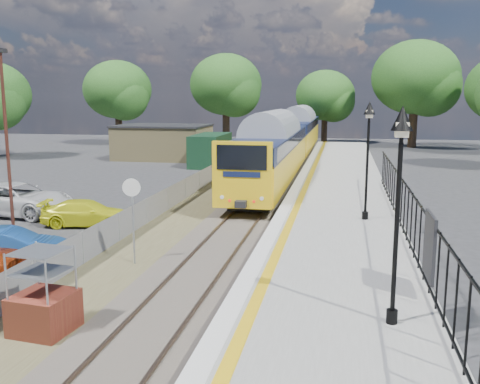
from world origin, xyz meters
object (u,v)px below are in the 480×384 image
(car_blue, at_px, (9,247))
(car_white, at_px, (17,199))
(victorian_lamp_north, at_px, (369,133))
(carpark_lamp, at_px, (7,140))
(victorian_lamp_south, at_px, (400,165))
(car_yellow, at_px, (87,213))
(brick_plinth, at_px, (43,294))
(speed_sign, at_px, (132,206))
(train, at_px, (289,138))

(car_blue, distance_m, car_white, 8.24)
(victorian_lamp_north, xyz_separation_m, carpark_lamp, (-12.64, -4.17, -0.14))
(victorian_lamp_south, distance_m, car_yellow, 16.42)
(victorian_lamp_north, distance_m, brick_plinth, 13.24)
(speed_sign, bearing_deg, train, 72.40)
(speed_sign, bearing_deg, car_white, 131.12)
(victorian_lamp_south, relative_size, carpark_lamp, 0.63)
(victorian_lamp_south, xyz_separation_m, brick_plinth, (-8.10, -0.11, -3.28))
(carpark_lamp, bearing_deg, brick_plinth, -51.39)
(car_blue, bearing_deg, train, -30.10)
(car_white, bearing_deg, train, -24.82)
(victorian_lamp_south, distance_m, car_blue, 13.61)
(brick_plinth, bearing_deg, car_yellow, 111.64)
(victorian_lamp_north, distance_m, car_blue, 13.68)
(victorian_lamp_south, bearing_deg, speed_sign, 146.39)
(train, bearing_deg, brick_plinth, -94.59)
(victorian_lamp_north, bearing_deg, victorian_lamp_south, -88.85)
(brick_plinth, height_order, car_white, brick_plinth)
(speed_sign, xyz_separation_m, car_white, (-8.56, 6.36, -1.29))
(brick_plinth, bearing_deg, victorian_lamp_south, 0.74)
(train, bearing_deg, victorian_lamp_south, -80.32)
(carpark_lamp, relative_size, car_white, 1.30)
(victorian_lamp_north, relative_size, car_yellow, 1.16)
(victorian_lamp_north, bearing_deg, car_white, 174.16)
(speed_sign, height_order, car_yellow, speed_sign)
(victorian_lamp_north, distance_m, train, 22.96)
(carpark_lamp, height_order, car_yellow, carpark_lamp)
(victorian_lamp_north, xyz_separation_m, car_white, (-16.36, 1.67, -3.52))
(victorian_lamp_south, height_order, car_blue, victorian_lamp_south)
(train, xyz_separation_m, carpark_lamp, (-7.34, -26.41, 1.81))
(car_blue, relative_size, car_white, 0.67)
(train, height_order, speed_sign, train)
(speed_sign, relative_size, car_white, 0.53)
(car_yellow, bearing_deg, car_blue, 169.46)
(victorian_lamp_south, distance_m, brick_plinth, 8.74)
(train, height_order, brick_plinth, train)
(brick_plinth, bearing_deg, train, 85.41)
(carpark_lamp, distance_m, car_yellow, 5.76)
(carpark_lamp, relative_size, car_yellow, 1.85)
(train, height_order, car_blue, train)
(speed_sign, height_order, car_blue, speed_sign)
(victorian_lamp_south, bearing_deg, carpark_lamp, 155.57)
(victorian_lamp_north, bearing_deg, brick_plinth, -128.02)
(victorian_lamp_north, xyz_separation_m, brick_plinth, (-7.90, -10.11, -3.28))
(victorian_lamp_south, height_order, carpark_lamp, carpark_lamp)
(carpark_lamp, xyz_separation_m, car_blue, (0.60, -1.18, -3.53))
(car_yellow, bearing_deg, speed_sign, -150.07)
(brick_plinth, bearing_deg, car_blue, 131.05)
(victorian_lamp_south, height_order, victorian_lamp_north, same)
(car_blue, bearing_deg, brick_plinth, -155.31)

